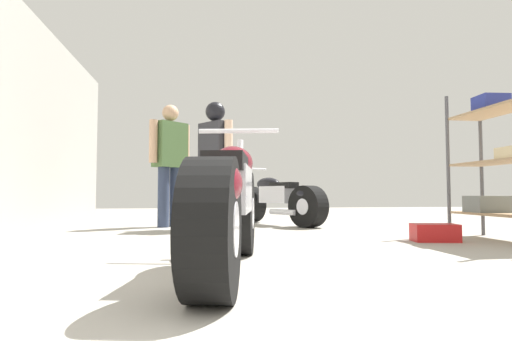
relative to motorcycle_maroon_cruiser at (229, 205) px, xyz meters
name	(u,v)px	position (x,y,z in m)	size (l,w,h in m)	color
ground_plane	(258,237)	(0.47, 2.03, -0.41)	(18.67, 18.67, 0.00)	#9E998E
shelving_unit	(500,162)	(2.88, 1.34, 0.39)	(0.46, 1.28, 1.61)	#4C4C51
motorcycle_maroon_cruiser	(229,205)	(0.00, 0.00, 0.00)	(0.72, 2.12, 0.99)	black
motorcycle_black_naked	(278,201)	(1.03, 3.79, -0.04)	(1.19, 1.79, 0.91)	black
mechanic_in_blue	(170,157)	(-0.60, 3.64, 0.60)	(0.60, 0.57, 1.79)	#2D3851
mechanic_with_helmet	(215,153)	(0.03, 3.11, 0.62)	(0.49, 0.61, 1.73)	#4C4C4C
red_toolbox	(435,233)	(2.18, 1.39, -0.33)	(0.43, 0.25, 0.18)	#B21919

